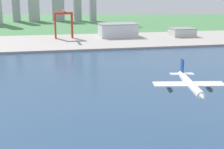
{
  "coord_description": "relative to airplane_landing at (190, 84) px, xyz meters",
  "views": [
    {
      "loc": [
        -34.05,
        49.76,
        65.61
      ],
      "look_at": [
        1.56,
        216.34,
        23.17
      ],
      "focal_mm": 53.26,
      "sensor_mm": 36.0,
      "label": 1
    }
  ],
  "objects": [
    {
      "name": "ground_plane",
      "position": [
        -23.55,
        131.06,
        -29.51
      ],
      "size": [
        2400.0,
        2400.0,
        0.0
      ],
      "primitive_type": "plane",
      "color": "#47824A"
    },
    {
      "name": "water_bay",
      "position": [
        -23.55,
        71.06,
        -29.43
      ],
      "size": [
        840.0,
        360.0,
        0.15
      ],
      "primitive_type": "cube",
      "color": "#2D4C70",
      "rests_on": "ground"
    },
    {
      "name": "industrial_pier",
      "position": [
        -23.55,
        321.06,
        -28.26
      ],
      "size": [
        840.0,
        140.0,
        2.5
      ],
      "primitive_type": "cube",
      "color": "#AAA29C",
      "rests_on": "ground"
    },
    {
      "name": "airplane_landing",
      "position": [
        0.0,
        0.0,
        0.0
      ],
      "size": [
        29.73,
        35.95,
        10.53
      ],
      "color": "white"
    },
    {
      "name": "port_crane_red",
      "position": [
        -26.26,
        348.38,
        1.07
      ],
      "size": [
        25.56,
        42.47,
        38.73
      ],
      "color": "#B72D23",
      "rests_on": "industrial_pier"
    },
    {
      "name": "warehouse_main",
      "position": [
        51.34,
        350.65,
        -17.44
      ],
      "size": [
        53.83,
        36.17,
        19.09
      ],
      "color": "silver",
      "rests_on": "industrial_pier"
    },
    {
      "name": "warehouse_annex",
      "position": [
        144.56,
        335.17,
        -21.0
      ],
      "size": [
        34.26,
        28.67,
        11.97
      ],
      "color": "silver",
      "rests_on": "industrial_pier"
    }
  ]
}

